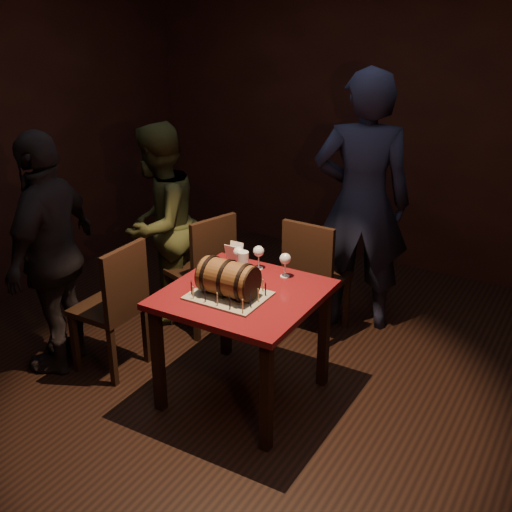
% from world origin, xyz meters
% --- Properties ---
extents(room_shell, '(5.04, 5.04, 2.80)m').
position_xyz_m(room_shell, '(0.00, 0.00, 1.40)').
color(room_shell, black).
rests_on(room_shell, ground).
extents(pub_table, '(0.90, 0.90, 0.75)m').
position_xyz_m(pub_table, '(-0.03, -0.06, 0.64)').
color(pub_table, '#540E13').
rests_on(pub_table, ground).
extents(cake_board, '(0.45, 0.35, 0.01)m').
position_xyz_m(cake_board, '(-0.07, -0.16, 0.76)').
color(cake_board, gray).
rests_on(cake_board, pub_table).
extents(barrel_cake, '(0.39, 0.23, 0.23)m').
position_xyz_m(barrel_cake, '(-0.07, -0.16, 0.87)').
color(barrel_cake, brown).
rests_on(barrel_cake, cake_board).
extents(birthday_candles, '(0.40, 0.30, 0.09)m').
position_xyz_m(birthday_candles, '(-0.07, -0.16, 0.80)').
color(birthday_candles, '#D9C482').
rests_on(birthday_candles, cake_board).
extents(wine_glass_left, '(0.07, 0.07, 0.16)m').
position_xyz_m(wine_glass_left, '(-0.22, 0.20, 0.87)').
color(wine_glass_left, silver).
rests_on(wine_glass_left, pub_table).
extents(wine_glass_mid, '(0.07, 0.07, 0.16)m').
position_xyz_m(wine_glass_mid, '(-0.12, 0.28, 0.87)').
color(wine_glass_mid, silver).
rests_on(wine_glass_mid, pub_table).
extents(wine_glass_right, '(0.07, 0.07, 0.16)m').
position_xyz_m(wine_glass_right, '(0.09, 0.26, 0.87)').
color(wine_glass_right, silver).
rests_on(wine_glass_right, pub_table).
extents(pint_of_ale, '(0.07, 0.07, 0.15)m').
position_xyz_m(pint_of_ale, '(-0.17, 0.17, 0.82)').
color(pint_of_ale, silver).
rests_on(pint_of_ale, pub_table).
extents(menu_card, '(0.10, 0.05, 0.13)m').
position_xyz_m(menu_card, '(-0.32, 0.29, 0.81)').
color(menu_card, white).
rests_on(menu_card, pub_table).
extents(chair_back, '(0.41, 0.41, 0.93)m').
position_xyz_m(chair_back, '(0.01, 0.86, 0.52)').
color(chair_back, black).
rests_on(chair_back, ground).
extents(chair_left_rear, '(0.50, 0.50, 0.93)m').
position_xyz_m(chair_left_rear, '(-0.73, 0.55, 0.52)').
color(chair_left_rear, black).
rests_on(chair_left_rear, ground).
extents(chair_left_front, '(0.40, 0.40, 0.93)m').
position_xyz_m(chair_left_front, '(-0.92, -0.22, 0.52)').
color(chair_left_front, black).
rests_on(chair_left_front, ground).
extents(person_back, '(0.84, 0.70, 1.96)m').
position_xyz_m(person_back, '(0.21, 1.23, 0.98)').
color(person_back, '#1A1D35').
rests_on(person_back, ground).
extents(person_left_rear, '(0.69, 0.83, 1.55)m').
position_xyz_m(person_left_rear, '(-1.16, 0.55, 0.78)').
color(person_left_rear, '#393C1E').
rests_on(person_left_rear, ground).
extents(person_left_front, '(0.66, 1.04, 1.65)m').
position_xyz_m(person_left_front, '(-1.33, -0.34, 0.83)').
color(person_left_front, black).
rests_on(person_left_front, ground).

